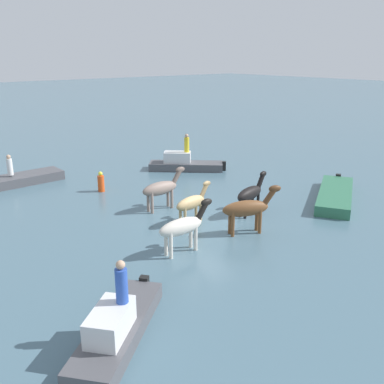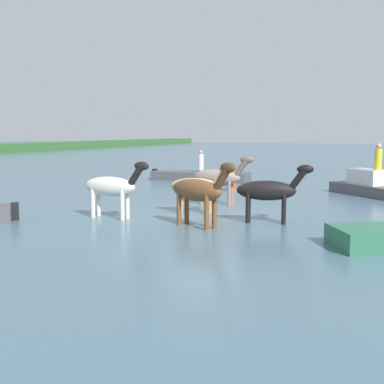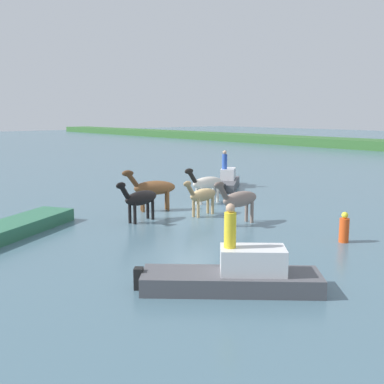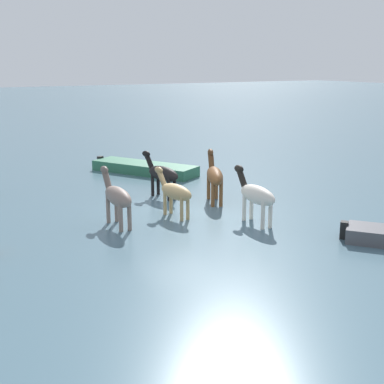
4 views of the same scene
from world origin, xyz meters
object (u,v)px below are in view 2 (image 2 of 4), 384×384
at_px(horse_dun_straggler, 112,187).
at_px(person_helmsman_aft, 201,161).
at_px(horse_rear_stallion, 198,191).
at_px(buoy_channel_marker, 233,181).
at_px(horse_mid_herd, 219,178).
at_px(boat_dinghy_port, 374,189).
at_px(person_watcher_seated, 378,158).
at_px(horse_chestnut_trailing, 269,191).
at_px(horse_dark_mare, 197,186).
at_px(boat_tender_starboard, 200,177).

relative_size(horse_dun_straggler, person_helmsman_aft, 2.10).
xyz_separation_m(horse_rear_stallion, buoy_channel_marker, (9.20, 1.95, -0.61)).
height_order(horse_mid_herd, boat_dinghy_port, horse_mid_herd).
bearing_deg(horse_mid_herd, horse_dun_straggler, -116.41).
bearing_deg(buoy_channel_marker, horse_mid_herd, -168.79).
bearing_deg(person_watcher_seated, horse_chestnut_trailing, 160.97).
distance_m(horse_chestnut_trailing, horse_dark_mare, 3.00).
bearing_deg(horse_rear_stallion, boat_tender_starboard, 135.56).
relative_size(horse_dark_mare, horse_dun_straggler, 0.91).
height_order(horse_rear_stallion, horse_dun_straggler, horse_rear_stallion).
bearing_deg(horse_chestnut_trailing, person_helmsman_aft, 109.52).
distance_m(horse_chestnut_trailing, horse_rear_stallion, 2.35).
xyz_separation_m(boat_tender_starboard, person_watcher_seated, (-3.76, -10.09, 1.55)).
height_order(horse_chestnut_trailing, boat_tender_starboard, horse_chestnut_trailing).
height_order(horse_rear_stallion, boat_dinghy_port, horse_rear_stallion).
bearing_deg(buoy_channel_marker, horse_dun_straggler, 171.68).
distance_m(horse_mid_herd, horse_dark_mare, 2.31).
bearing_deg(horse_rear_stallion, horse_chestnut_trailing, 63.53).
bearing_deg(boat_tender_starboard, horse_rear_stallion, -69.33).
distance_m(horse_chestnut_trailing, person_helmsman_aft, 14.06).
bearing_deg(boat_tender_starboard, person_watcher_seated, -21.58).
distance_m(horse_mid_herd, buoy_channel_marker, 4.62).
bearing_deg(person_helmsman_aft, horse_dun_straggler, -170.87).
bearing_deg(horse_dark_mare, horse_mid_herd, 81.79).
bearing_deg(boat_tender_starboard, boat_dinghy_port, -21.38).
distance_m(horse_rear_stallion, horse_dun_straggler, 3.26).
height_order(boat_dinghy_port, person_helmsman_aft, person_helmsman_aft).
xyz_separation_m(horse_mid_herd, boat_tender_starboard, (8.84, 4.37, -0.90)).
bearing_deg(person_watcher_seated, buoy_channel_marker, 95.09).
bearing_deg(boat_dinghy_port, horse_mid_herd, 85.70).
xyz_separation_m(horse_chestnut_trailing, horse_mid_herd, (3.20, 2.86, 0.05)).
relative_size(horse_chestnut_trailing, horse_dark_mare, 1.07).
relative_size(horse_rear_stallion, boat_dinghy_port, 0.58).
distance_m(boat_dinghy_port, person_helmsman_aft, 10.64).
xyz_separation_m(horse_rear_stallion, boat_tender_starboard, (13.55, 5.42, -0.93)).
xyz_separation_m(horse_dun_straggler, boat_dinghy_port, (9.58, -7.80, -0.75)).
distance_m(person_helmsman_aft, buoy_channel_marker, 5.61).
height_order(horse_mid_herd, boat_tender_starboard, horse_mid_herd).
bearing_deg(horse_chestnut_trailing, boat_dinghy_port, 60.64).
height_order(person_helmsman_aft, buoy_channel_marker, person_helmsman_aft).
xyz_separation_m(boat_dinghy_port, person_watcher_seated, (-0.08, -0.12, 1.43)).
relative_size(boat_dinghy_port, buoy_channel_marker, 3.88).
distance_m(horse_chestnut_trailing, buoy_channel_marker, 8.58).
distance_m(horse_mid_herd, boat_dinghy_port, 7.66).
bearing_deg(buoy_channel_marker, person_helmsman_aft, 38.09).
bearing_deg(horse_dark_mare, buoy_channel_marker, 89.14).
bearing_deg(person_helmsman_aft, boat_tender_starboard, 134.77).
height_order(horse_mid_herd, person_helmsman_aft, horse_mid_herd).
bearing_deg(horse_dun_straggler, horse_mid_herd, 65.60).
xyz_separation_m(horse_dun_straggler, person_helmsman_aft, (13.29, 2.14, 0.10)).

